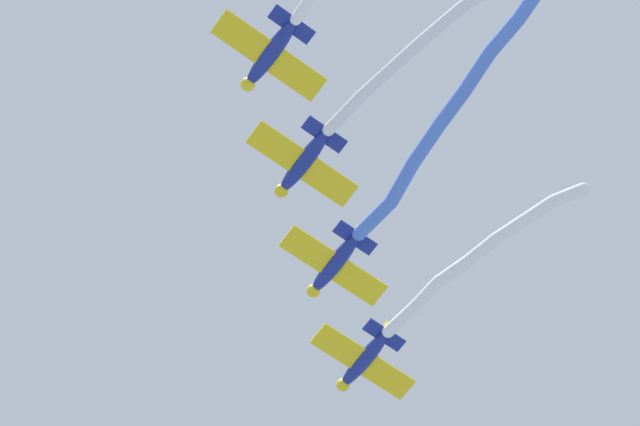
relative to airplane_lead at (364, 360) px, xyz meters
The scene contains 7 objects.
airplane_lead is the anchor object (origin of this frame).
smoke_trail_lead 11.18m from the airplane_lead, 144.63° to the left, with size 15.19×8.99×2.05m.
airplane_left_wing 7.52m from the airplane_lead, 86.48° to the left, with size 6.57×7.01×1.97m.
smoke_trail_left_wing 20.03m from the airplane_lead, 120.75° to the left, with size 18.27×16.28×2.95m.
airplane_right_wing 15.04m from the airplane_lead, 86.48° to the left, with size 6.55×7.03×1.97m.
smoke_trail_right_wing 24.17m from the airplane_lead, 114.21° to the left, with size 18.55×10.55×1.56m.
airplane_slot 22.56m from the airplane_lead, 86.48° to the left, with size 6.53×7.04×1.97m.
Camera 1 is at (-1.86, 47.86, 5.38)m, focal length 72.93 mm.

